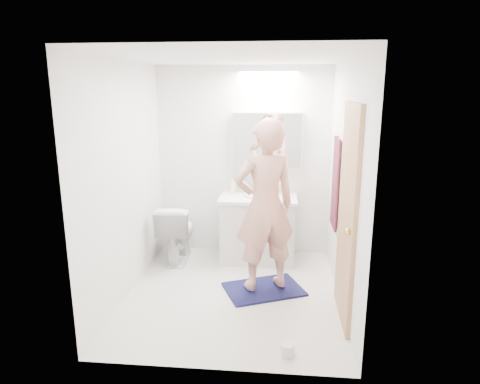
# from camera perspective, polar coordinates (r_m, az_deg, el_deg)

# --- Properties ---
(floor) EXTENTS (2.50, 2.50, 0.00)m
(floor) POSITION_cam_1_polar(r_m,az_deg,el_deg) (4.57, -0.95, -13.65)
(floor) COLOR silver
(floor) RESTS_ON ground
(ceiling) EXTENTS (2.50, 2.50, 0.00)m
(ceiling) POSITION_cam_1_polar(r_m,az_deg,el_deg) (4.07, -1.09, 17.95)
(ceiling) COLOR white
(ceiling) RESTS_ON floor
(wall_back) EXTENTS (2.50, 0.00, 2.50)m
(wall_back) POSITION_cam_1_polar(r_m,az_deg,el_deg) (5.38, 0.48, 4.09)
(wall_back) COLOR white
(wall_back) RESTS_ON floor
(wall_front) EXTENTS (2.50, 0.00, 2.50)m
(wall_front) POSITION_cam_1_polar(r_m,az_deg,el_deg) (2.96, -3.72, -4.04)
(wall_front) COLOR white
(wall_front) RESTS_ON floor
(wall_left) EXTENTS (0.00, 2.50, 2.50)m
(wall_left) POSITION_cam_1_polar(r_m,az_deg,el_deg) (4.41, -15.36, 1.46)
(wall_left) COLOR white
(wall_left) RESTS_ON floor
(wall_right) EXTENTS (0.00, 2.50, 2.50)m
(wall_right) POSITION_cam_1_polar(r_m,az_deg,el_deg) (4.18, 14.15, 0.86)
(wall_right) COLOR white
(wall_right) RESTS_ON floor
(vanity_cabinet) EXTENTS (0.90, 0.55, 0.78)m
(vanity_cabinet) POSITION_cam_1_polar(r_m,az_deg,el_deg) (5.29, 2.46, -5.16)
(vanity_cabinet) COLOR silver
(vanity_cabinet) RESTS_ON floor
(countertop) EXTENTS (0.95, 0.58, 0.04)m
(countertop) POSITION_cam_1_polar(r_m,az_deg,el_deg) (5.17, 2.50, -0.86)
(countertop) COLOR white
(countertop) RESTS_ON vanity_cabinet
(sink_basin) EXTENTS (0.36, 0.36, 0.03)m
(sink_basin) POSITION_cam_1_polar(r_m,az_deg,el_deg) (5.19, 2.52, -0.40)
(sink_basin) COLOR white
(sink_basin) RESTS_ON countertop
(faucet) EXTENTS (0.02, 0.02, 0.16)m
(faucet) POSITION_cam_1_polar(r_m,az_deg,el_deg) (5.36, 2.64, 0.77)
(faucet) COLOR silver
(faucet) RESTS_ON countertop
(medicine_cabinet) EXTENTS (0.88, 0.14, 0.70)m
(medicine_cabinet) POSITION_cam_1_polar(r_m,az_deg,el_deg) (5.24, 3.71, 7.13)
(medicine_cabinet) COLOR white
(medicine_cabinet) RESTS_ON wall_back
(mirror_panel) EXTENTS (0.84, 0.01, 0.66)m
(mirror_panel) POSITION_cam_1_polar(r_m,az_deg,el_deg) (5.17, 3.68, 7.03)
(mirror_panel) COLOR silver
(mirror_panel) RESTS_ON medicine_cabinet
(toilet) EXTENTS (0.43, 0.73, 0.74)m
(toilet) POSITION_cam_1_polar(r_m,az_deg,el_deg) (5.33, -8.61, -5.40)
(toilet) COLOR white
(toilet) RESTS_ON floor
(bath_rug) EXTENTS (0.95, 0.82, 0.02)m
(bath_rug) POSITION_cam_1_polar(r_m,az_deg,el_deg) (4.64, 3.25, -13.07)
(bath_rug) COLOR #13153E
(bath_rug) RESTS_ON floor
(person) EXTENTS (0.77, 0.65, 1.79)m
(person) POSITION_cam_1_polar(r_m,az_deg,el_deg) (4.30, 3.42, -1.91)
(person) COLOR tan
(person) RESTS_ON bath_rug
(door) EXTENTS (0.04, 0.80, 2.00)m
(door) POSITION_cam_1_polar(r_m,az_deg,el_deg) (3.89, 14.44, -3.15)
(door) COLOR tan
(door) RESTS_ON wall_right
(door_knob) EXTENTS (0.06, 0.06, 0.06)m
(door_knob) POSITION_cam_1_polar(r_m,az_deg,el_deg) (3.62, 14.48, -5.27)
(door_knob) COLOR gold
(door_knob) RESTS_ON door
(towel) EXTENTS (0.02, 0.42, 1.00)m
(towel) POSITION_cam_1_polar(r_m,az_deg,el_deg) (4.73, 12.85, 1.17)
(towel) COLOR black
(towel) RESTS_ON wall_right
(towel_hook) EXTENTS (0.07, 0.02, 0.02)m
(towel_hook) POSITION_cam_1_polar(r_m,az_deg,el_deg) (4.65, 13.03, 7.45)
(towel_hook) COLOR silver
(towel_hook) RESTS_ON wall_right
(soap_bottle_a) EXTENTS (0.08, 0.08, 0.21)m
(soap_bottle_a) POSITION_cam_1_polar(r_m,az_deg,el_deg) (5.31, -1.00, 0.93)
(soap_bottle_a) COLOR beige
(soap_bottle_a) RESTS_ON countertop
(soap_bottle_b) EXTENTS (0.10, 0.10, 0.19)m
(soap_bottle_b) POSITION_cam_1_polar(r_m,az_deg,el_deg) (5.32, 0.89, 0.86)
(soap_bottle_b) COLOR #5EA0CA
(soap_bottle_b) RESTS_ON countertop
(toothbrush_cup) EXTENTS (0.11, 0.11, 0.08)m
(toothbrush_cup) POSITION_cam_1_polar(r_m,az_deg,el_deg) (5.30, 4.85, 0.17)
(toothbrush_cup) COLOR #436CCB
(toothbrush_cup) RESTS_ON countertop
(toilet_paper_roll) EXTENTS (0.11, 0.11, 0.10)m
(toilet_paper_roll) POSITION_cam_1_polar(r_m,az_deg,el_deg) (3.65, 6.53, -20.58)
(toilet_paper_roll) COLOR silver
(toilet_paper_roll) RESTS_ON floor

